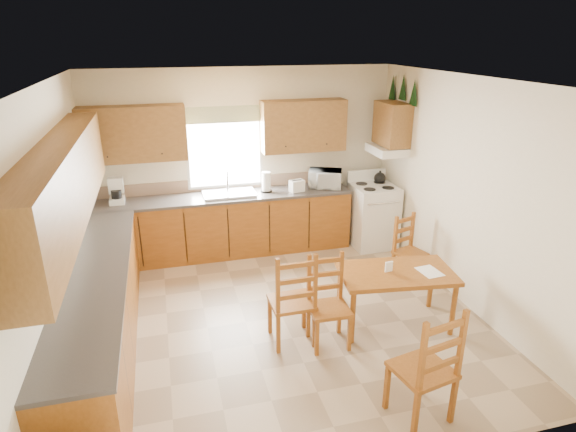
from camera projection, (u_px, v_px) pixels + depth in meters
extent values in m
plane|color=tan|center=(282.00, 317.00, 5.67)|extent=(4.50, 4.50, 0.00)
plane|color=brown|center=(281.00, 80.00, 4.71)|extent=(4.50, 4.50, 0.00)
plane|color=beige|center=(57.00, 230.00, 4.65)|extent=(4.50, 4.50, 0.00)
plane|color=beige|center=(464.00, 193.00, 5.74)|extent=(4.50, 4.50, 0.00)
plane|color=beige|center=(245.00, 160.00, 7.23)|extent=(4.50, 4.50, 0.00)
plane|color=beige|center=(366.00, 322.00, 3.16)|extent=(4.50, 4.50, 0.00)
cube|color=brown|center=(226.00, 226.00, 7.19)|extent=(3.75, 0.60, 0.88)
cube|color=brown|center=(101.00, 315.00, 4.91)|extent=(0.60, 3.60, 0.88)
cube|color=#423D3A|center=(224.00, 197.00, 7.02)|extent=(3.75, 0.63, 0.04)
cube|color=#423D3A|center=(95.00, 275.00, 4.75)|extent=(0.63, 3.60, 0.04)
cube|color=#876B54|center=(221.00, 184.00, 7.25)|extent=(3.75, 0.01, 0.18)
cube|color=brown|center=(133.00, 134.00, 6.52)|extent=(1.41, 0.33, 0.75)
cube|color=brown|center=(303.00, 126.00, 7.11)|extent=(1.25, 0.33, 0.75)
cube|color=brown|center=(64.00, 183.00, 4.37)|extent=(0.33, 3.60, 0.75)
cube|color=brown|center=(392.00, 124.00, 6.99)|extent=(0.33, 0.62, 0.62)
cube|color=silver|center=(387.00, 150.00, 7.11)|extent=(0.44, 0.62, 0.12)
cube|color=silver|center=(225.00, 149.00, 7.05)|extent=(1.13, 0.02, 1.18)
cube|color=white|center=(225.00, 149.00, 7.05)|extent=(1.05, 0.01, 1.10)
cube|color=#4F703D|center=(223.00, 115.00, 6.85)|extent=(1.19, 0.01, 0.24)
cube|color=silver|center=(229.00, 194.00, 7.03)|extent=(0.75, 0.45, 0.04)
cone|color=black|center=(414.00, 92.00, 6.56)|extent=(0.22, 0.22, 0.36)
cone|color=black|center=(403.00, 87.00, 6.84)|extent=(0.22, 0.22, 0.36)
cone|color=black|center=(393.00, 88.00, 7.14)|extent=(0.22, 0.22, 0.36)
cube|color=silver|center=(373.00, 216.00, 7.47)|extent=(0.64, 0.66, 0.95)
cube|color=silver|center=(116.00, 191.00, 6.64)|extent=(0.23, 0.27, 0.35)
cylinder|color=white|center=(266.00, 182.00, 7.13)|extent=(0.16, 0.16, 0.30)
cube|color=silver|center=(297.00, 186.00, 7.16)|extent=(0.24, 0.18, 0.17)
imported|color=silver|center=(325.00, 179.00, 7.34)|extent=(0.55, 0.48, 0.27)
cube|color=brown|center=(394.00, 298.00, 5.44)|extent=(1.33, 0.87, 0.67)
cube|color=brown|center=(292.00, 296.00, 5.07)|extent=(0.46, 0.44, 1.08)
cube|color=brown|center=(423.00, 363.00, 4.03)|extent=(0.54, 0.52, 1.10)
cube|color=brown|center=(329.00, 303.00, 5.02)|extent=(0.43, 0.41, 0.99)
cube|color=brown|center=(411.00, 249.00, 6.41)|extent=(0.46, 0.45, 0.88)
cube|color=white|center=(430.00, 272.00, 5.31)|extent=(0.24, 0.30, 0.00)
cube|color=white|center=(389.00, 267.00, 5.29)|extent=(0.09, 0.03, 0.12)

